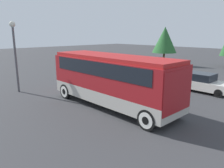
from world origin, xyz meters
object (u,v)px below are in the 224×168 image
(parked_car_near, at_px, (200,82))
(parked_car_mid, at_px, (155,76))
(tour_bus, at_px, (113,77))
(lamp_post, at_px, (14,46))

(parked_car_near, bearing_deg, parked_car_mid, -175.19)
(parked_car_near, xyz_separation_m, parked_car_mid, (-4.13, -0.35, -0.00))
(tour_bus, xyz_separation_m, lamp_post, (-7.76, -2.92, 1.64))
(lamp_post, bearing_deg, tour_bus, 20.59)
(tour_bus, relative_size, parked_car_mid, 1.97)
(parked_car_near, relative_size, parked_car_mid, 0.94)
(parked_car_mid, height_order, lamp_post, lamp_post)
(tour_bus, height_order, parked_car_mid, tour_bus)
(parked_car_near, distance_m, parked_car_mid, 4.14)
(tour_bus, bearing_deg, lamp_post, -159.41)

